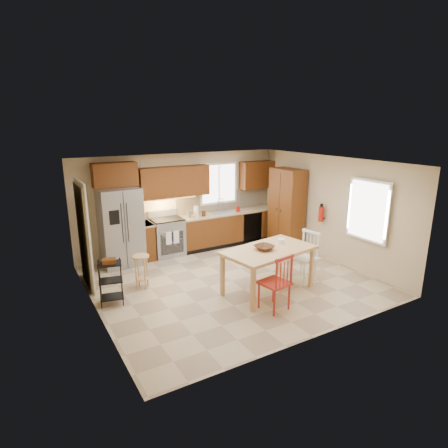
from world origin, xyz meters
TOP-DOWN VIEW (x-y plane):
  - floor at (0.00, 0.00)m, footprint 5.50×5.50m
  - ceiling at (0.00, 0.00)m, footprint 5.50×5.00m
  - wall_back at (0.00, 2.50)m, footprint 5.50×0.02m
  - wall_front at (0.00, -2.50)m, footprint 5.50×0.02m
  - wall_left at (-2.75, 0.00)m, footprint 0.02×5.00m
  - wall_right at (2.75, 0.00)m, footprint 0.02×5.00m
  - refrigerator at (-1.70, 2.12)m, footprint 0.92×0.75m
  - range_stove at (-0.55, 2.19)m, footprint 0.76×0.63m
  - base_cabinet_narrow at (-1.10, 2.20)m, footprint 0.30×0.60m
  - base_cabinet_run at (1.29, 2.20)m, footprint 2.92×0.60m
  - dishwasher at (1.85, 1.91)m, footprint 0.60×0.02m
  - backsplash at (1.29, 2.48)m, footprint 2.92×0.03m
  - upper_over_fridge at (-1.70, 2.33)m, footprint 1.00×0.35m
  - upper_left_block at (-0.25, 2.33)m, footprint 1.80×0.35m
  - upper_right_block at (2.25, 2.33)m, footprint 1.00×0.35m
  - window_back at (1.10, 2.48)m, footprint 1.12×0.04m
  - sink at (1.10, 2.20)m, footprint 0.62×0.46m
  - undercab_glow at (-0.55, 2.30)m, footprint 1.60×0.30m
  - soap_bottle at (1.48, 2.10)m, footprint 0.09×0.09m
  - paper_towel at (0.25, 2.15)m, footprint 0.12×0.12m
  - canister_steel at (0.05, 2.15)m, footprint 0.11×0.11m
  - canister_wood at (0.45, 2.12)m, footprint 0.10×0.10m
  - pantry at (2.43, 1.20)m, footprint 0.50×0.95m
  - fire_extinguisher at (2.63, 0.15)m, footprint 0.12×0.12m
  - window_right at (2.68, -1.15)m, footprint 0.04×1.02m
  - doorway at (-2.67, 1.30)m, footprint 0.04×0.95m
  - dining_table at (0.38, -0.78)m, footprint 1.93×1.28m
  - chair_red at (0.03, -1.43)m, footprint 0.56×0.56m
  - chair_white at (1.33, -0.73)m, footprint 0.56×0.56m
  - table_bowl at (0.26, -0.78)m, footprint 0.42×0.42m
  - table_jar at (0.77, -0.66)m, footprint 0.17×0.17m
  - bar_stool at (-1.73, 0.64)m, footprint 0.42×0.42m
  - utility_cart at (-2.44, 0.24)m, footprint 0.48×0.41m

SIDE VIEW (x-z plane):
  - floor at x=0.00m, z-range 0.00..0.00m
  - bar_stool at x=-1.73m, z-range 0.00..0.69m
  - utility_cart at x=-2.44m, z-range 0.00..0.84m
  - dining_table at x=0.38m, z-range 0.00..0.87m
  - base_cabinet_narrow at x=-1.10m, z-range 0.00..0.90m
  - base_cabinet_run at x=1.29m, z-range 0.00..0.90m
  - dishwasher at x=1.85m, z-range 0.06..0.84m
  - range_stove at x=-0.55m, z-range 0.00..0.92m
  - chair_red at x=0.03m, z-range 0.00..1.05m
  - chair_white at x=1.33m, z-range 0.00..1.05m
  - sink at x=1.10m, z-range 0.78..0.94m
  - table_bowl at x=0.26m, z-range 0.84..0.93m
  - refrigerator at x=-1.70m, z-range 0.00..1.82m
  - table_jar at x=0.77m, z-range 0.83..1.01m
  - canister_wood at x=0.45m, z-range 0.90..1.04m
  - canister_steel at x=0.05m, z-range 0.90..1.08m
  - soap_bottle at x=1.48m, z-range 0.90..1.09m
  - paper_towel at x=0.25m, z-range 0.90..1.18m
  - pantry at x=2.43m, z-range 0.00..2.10m
  - doorway at x=-2.67m, z-range 0.00..2.10m
  - fire_extinguisher at x=2.63m, z-range 0.92..1.28m
  - backsplash at x=1.29m, z-range 0.90..1.45m
  - wall_back at x=0.00m, z-range 0.00..2.50m
  - wall_front at x=0.00m, z-range 0.00..2.50m
  - wall_left at x=-2.75m, z-range 0.00..2.50m
  - wall_right at x=2.75m, z-range 0.00..2.50m
  - undercab_glow at x=-0.55m, z-range 1.43..1.43m
  - window_right at x=2.68m, z-range 0.79..2.11m
  - window_back at x=1.10m, z-range 1.09..2.21m
  - upper_left_block at x=-0.25m, z-range 1.45..2.20m
  - upper_right_block at x=2.25m, z-range 1.45..2.20m
  - upper_over_fridge at x=-1.70m, z-range 1.83..2.38m
  - ceiling at x=0.00m, z-range 2.49..2.51m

